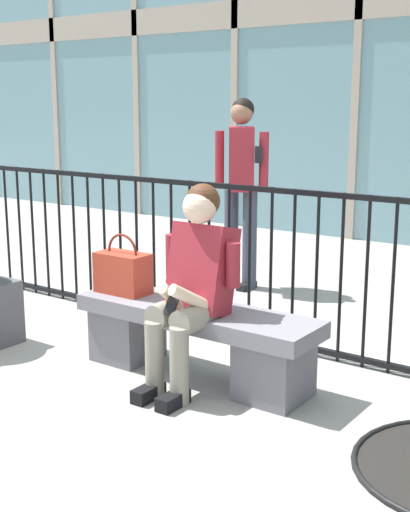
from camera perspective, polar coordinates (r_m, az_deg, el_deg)
ground_plane at (r=4.44m, az=-0.76°, el=-9.72°), size 60.00×60.00×0.00m
stone_bench at (r=4.35m, az=-0.77°, el=-6.41°), size 1.60×0.44×0.45m
seated_person_with_phone at (r=4.10m, az=-0.99°, el=-2.05°), size 0.52×0.66×1.21m
handbag_on_bench at (r=4.61m, az=-6.67°, el=-1.29°), size 0.36×0.20×0.39m
bystander_at_railing at (r=6.34m, az=2.94°, el=6.28°), size 0.55×0.44×1.71m
plaza_railing at (r=4.87m, az=4.48°, el=-0.79°), size 7.47×0.04×1.12m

